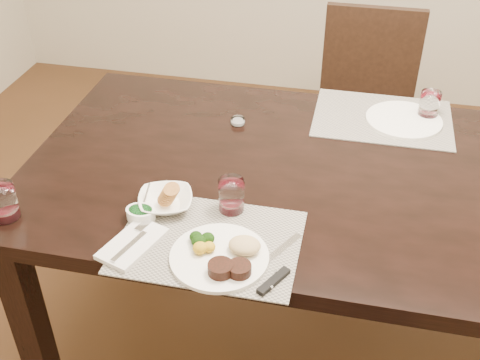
% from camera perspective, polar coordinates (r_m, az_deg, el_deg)
% --- Properties ---
extents(ground_plane, '(4.50, 4.50, 0.00)m').
position_cam_1_polar(ground_plane, '(2.31, 9.09, -15.10)').
color(ground_plane, '#3E2814').
rests_on(ground_plane, ground).
extents(dining_table, '(2.00, 1.00, 0.75)m').
position_cam_1_polar(dining_table, '(1.85, 11.00, -1.82)').
color(dining_table, black).
rests_on(dining_table, ground).
extents(chair_far, '(0.42, 0.42, 0.90)m').
position_cam_1_polar(chair_far, '(2.73, 11.78, 7.14)').
color(chair_far, black).
rests_on(chair_far, ground).
extents(placemat_near, '(0.46, 0.34, 0.00)m').
position_cam_1_polar(placemat_near, '(1.54, -2.94, -5.86)').
color(placemat_near, gray).
rests_on(placemat_near, dining_table).
extents(placemat_far, '(0.46, 0.34, 0.00)m').
position_cam_1_polar(placemat_far, '(2.11, 13.36, 5.72)').
color(placemat_far, gray).
rests_on(placemat_far, dining_table).
extents(dinner_plate, '(0.25, 0.25, 0.04)m').
position_cam_1_polar(dinner_plate, '(1.48, -1.57, -7.19)').
color(dinner_plate, white).
rests_on(dinner_plate, placemat_near).
extents(napkin_fork, '(0.15, 0.20, 0.02)m').
position_cam_1_polar(napkin_fork, '(1.54, -10.14, -5.94)').
color(napkin_fork, white).
rests_on(napkin_fork, placemat_near).
extents(steak_knife, '(0.09, 0.24, 0.01)m').
position_cam_1_polar(steak_knife, '(1.45, 3.40, -8.79)').
color(steak_knife, white).
rests_on(steak_knife, placemat_near).
extents(cracker_bowl, '(0.18, 0.18, 0.07)m').
position_cam_1_polar(cracker_bowl, '(1.65, -7.07, -1.96)').
color(cracker_bowl, white).
rests_on(cracker_bowl, placemat_near).
extents(sauce_ramekin, '(0.08, 0.12, 0.06)m').
position_cam_1_polar(sauce_ramekin, '(1.62, -9.38, -3.13)').
color(sauce_ramekin, white).
rests_on(sauce_ramekin, placemat_near).
extents(wine_glass_near, '(0.07, 0.07, 0.10)m').
position_cam_1_polar(wine_glass_near, '(1.61, -0.82, -1.59)').
color(wine_glass_near, white).
rests_on(wine_glass_near, placemat_near).
extents(far_plate, '(0.25, 0.25, 0.01)m').
position_cam_1_polar(far_plate, '(2.10, 15.27, 5.52)').
color(far_plate, white).
rests_on(far_plate, placemat_far).
extents(wine_glass_far, '(0.07, 0.07, 0.09)m').
position_cam_1_polar(wine_glass_far, '(2.14, 17.49, 6.71)').
color(wine_glass_far, white).
rests_on(wine_glass_far, placemat_far).
extents(wine_glass_side, '(0.07, 0.07, 0.10)m').
position_cam_1_polar(wine_glass_side, '(1.71, -21.53, -2.07)').
color(wine_glass_side, white).
rests_on(wine_glass_side, dining_table).
extents(salt_cellar, '(0.05, 0.05, 0.02)m').
position_cam_1_polar(salt_cellar, '(2.02, -0.21, 5.57)').
color(salt_cellar, white).
rests_on(salt_cellar, dining_table).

